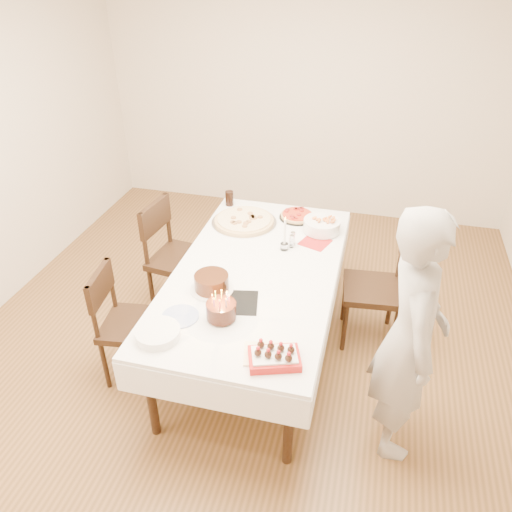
% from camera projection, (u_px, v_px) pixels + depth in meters
% --- Properties ---
extents(floor, '(5.00, 5.00, 0.00)m').
position_uv_depth(floor, '(248.00, 343.00, 4.03)').
color(floor, brown).
rests_on(floor, ground).
extents(wall_back, '(4.50, 0.04, 2.70)m').
position_uv_depth(wall_back, '(308.00, 94.00, 5.34)').
color(wall_back, beige).
rests_on(wall_back, floor).
extents(dining_table, '(1.24, 2.19, 0.75)m').
position_uv_depth(dining_table, '(256.00, 311.00, 3.78)').
color(dining_table, white).
rests_on(dining_table, floor).
extents(chair_right_savory, '(0.53, 0.53, 0.94)m').
position_uv_depth(chair_right_savory, '(372.00, 289.00, 3.85)').
color(chair_right_savory, black).
rests_on(chair_right_savory, floor).
extents(chair_left_savory, '(0.56, 0.56, 0.99)m').
position_uv_depth(chair_left_savory, '(181.00, 259.00, 4.16)').
color(chair_left_savory, black).
rests_on(chair_left_savory, floor).
extents(chair_left_dessert, '(0.51, 0.51, 0.89)m').
position_uv_depth(chair_left_dessert, '(133.00, 325.00, 3.53)').
color(chair_left_dessert, black).
rests_on(chair_left_dessert, floor).
extents(person, '(0.47, 0.65, 1.66)m').
position_uv_depth(person, '(410.00, 338.00, 2.85)').
color(person, '#A29D99').
rests_on(person, floor).
extents(pizza_white, '(0.69, 0.69, 0.04)m').
position_uv_depth(pizza_white, '(244.00, 221.00, 4.16)').
color(pizza_white, beige).
rests_on(pizza_white, dining_table).
extents(pizza_pepperoni, '(0.40, 0.40, 0.04)m').
position_uv_depth(pizza_pepperoni, '(297.00, 216.00, 4.23)').
color(pizza_pepperoni, red).
rests_on(pizza_pepperoni, dining_table).
extents(red_placemat, '(0.27, 0.27, 0.01)m').
position_uv_depth(red_placemat, '(315.00, 242.00, 3.90)').
color(red_placemat, '#B21E1E').
rests_on(red_placemat, dining_table).
extents(pasta_bowl, '(0.32, 0.32, 0.10)m').
position_uv_depth(pasta_bowl, '(322.00, 225.00, 4.02)').
color(pasta_bowl, white).
rests_on(pasta_bowl, dining_table).
extents(taper_candle, '(0.08, 0.08, 0.29)m').
position_uv_depth(taper_candle, '(285.00, 233.00, 3.74)').
color(taper_candle, white).
rests_on(taper_candle, dining_table).
extents(shaker_pair, '(0.11, 0.11, 0.11)m').
position_uv_depth(shaker_pair, '(292.00, 241.00, 3.81)').
color(shaker_pair, white).
rests_on(shaker_pair, dining_table).
extents(cola_glass, '(0.08, 0.08, 0.13)m').
position_uv_depth(cola_glass, '(229.00, 198.00, 4.41)').
color(cola_glass, black).
rests_on(cola_glass, dining_table).
extents(layer_cake, '(0.38, 0.38, 0.12)m').
position_uv_depth(layer_cake, '(212.00, 283.00, 3.35)').
color(layer_cake, '#34190D').
rests_on(layer_cake, dining_table).
extents(cake_board, '(0.31, 0.31, 0.01)m').
position_uv_depth(cake_board, '(238.00, 303.00, 3.26)').
color(cake_board, black).
rests_on(cake_board, dining_table).
extents(birthday_cake, '(0.24, 0.24, 0.17)m').
position_uv_depth(birthday_cake, '(221.00, 306.00, 3.07)').
color(birthday_cake, '#3B1810').
rests_on(birthday_cake, dining_table).
extents(strawberry_box, '(0.33, 0.28, 0.07)m').
position_uv_depth(strawberry_box, '(274.00, 357.00, 2.78)').
color(strawberry_box, '#A61613').
rests_on(strawberry_box, dining_table).
extents(box_lid, '(0.33, 0.25, 0.02)m').
position_uv_depth(box_lid, '(269.00, 355.00, 2.85)').
color(box_lid, beige).
rests_on(box_lid, dining_table).
extents(plate_stack, '(0.34, 0.34, 0.06)m').
position_uv_depth(plate_stack, '(158.00, 333.00, 2.96)').
color(plate_stack, white).
rests_on(plate_stack, dining_table).
extents(china_plate, '(0.26, 0.26, 0.01)m').
position_uv_depth(china_plate, '(180.00, 316.00, 3.13)').
color(china_plate, white).
rests_on(china_plate, dining_table).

